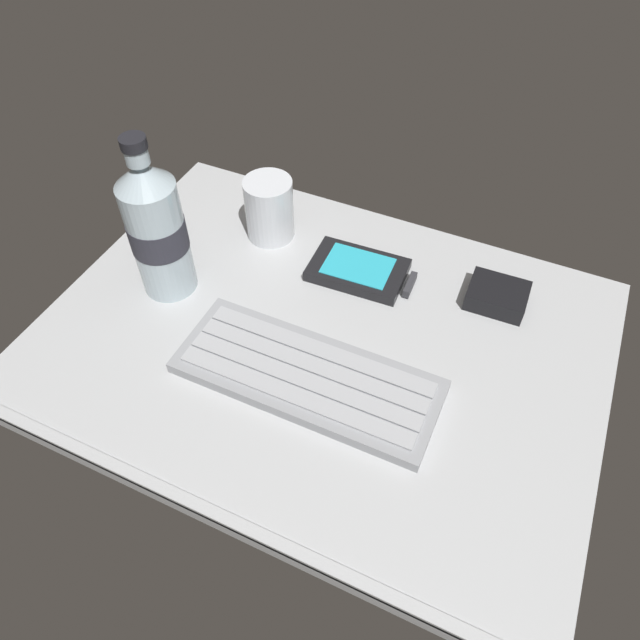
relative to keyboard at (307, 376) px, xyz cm
name	(u,v)px	position (x,y,z in cm)	size (l,w,h in cm)	color
ground_plane	(319,344)	(-1.30, 5.91, -1.79)	(64.00, 48.00, 2.80)	#B7BABC
keyboard	(307,376)	(0.00, 0.00, 0.00)	(29.03, 11.08, 1.70)	#93969B
handheld_device	(363,271)	(-0.64, 17.65, -0.08)	(13.04, 8.12, 1.50)	black
juice_cup	(270,211)	(-14.99, 19.92, 3.10)	(6.40, 6.40, 8.50)	silver
water_bottle	(158,227)	(-21.94, 6.42, 8.20)	(6.73, 6.73, 20.80)	silver
charger_block	(497,296)	(15.91, 20.10, 0.39)	(7.00, 5.60, 2.40)	black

